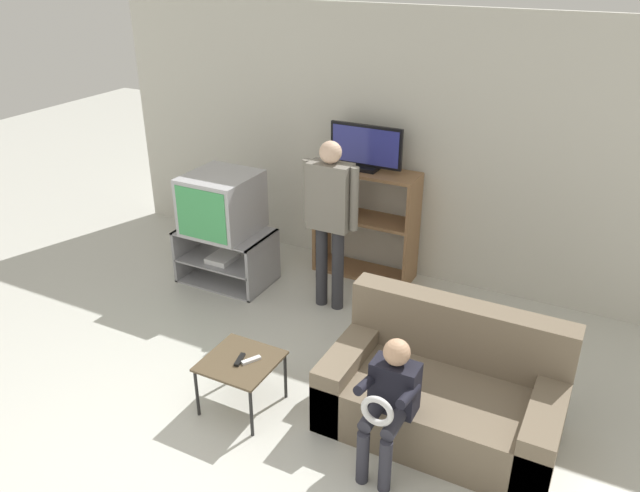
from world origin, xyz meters
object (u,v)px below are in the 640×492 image
Objects in this scene: television_flat at (366,149)px; person_seated_child at (390,397)px; television_main at (222,203)px; media_shelf at (365,222)px; snack_table at (241,365)px; tv_stand at (226,256)px; person_standing_adult at (330,211)px; couch at (443,392)px; remote_control_white at (251,360)px; remote_control_black at (240,360)px.

television_flat reaches higher than person_seated_child.
television_main and media_shelf have the same top height.
media_shelf is at bearing 91.15° from snack_table.
person_standing_adult is (1.13, 0.03, 0.70)m from tv_stand.
tv_stand is 2.84m from person_seated_child.
television_main is at bearing 128.46° from snack_table.
couch reaches higher than snack_table.
snack_table is (1.21, -1.53, 0.10)m from tv_stand.
television_main is 0.92× the size of television_flat.
remote_control_white is (0.12, -2.28, -0.15)m from media_shelf.
television_flat is (1.15, 0.77, 0.49)m from television_main.
tv_stand is at bearing -178.25° from person_standing_adult.
person_standing_adult reaches higher than couch.
couch is at bearing 6.40° from remote_control_black.
couch is (1.35, 0.49, -0.14)m from remote_control_black.
person_standing_adult reaches higher than remote_control_black.
remote_control_white is 0.16× the size of person_seated_child.
media_shelf reaches higher than couch.
snack_table is at bearing -131.93° from remote_control_white.
person_seated_child is (-0.21, -0.52, 0.26)m from couch.
media_shelf is 7.75× the size of remote_control_black.
remote_control_white is at bearing -84.38° from person_standing_adult.
television_flat is at bearing 34.33° from tv_stand.
couch is (2.56, -1.05, 0.01)m from tv_stand.
remote_control_white is at bearing 18.13° from snack_table.
couch is (1.35, 0.48, -0.09)m from snack_table.
couch is at bearing -37.25° from person_standing_adult.
television_flat reaches higher than remote_control_white.
couch is at bearing -52.11° from television_flat.
media_shelf is at bearing 127.50° from couch.
person_standing_adult is (-0.15, 1.54, 0.55)m from remote_control_white.
media_shelf is at bearing 116.97° from person_seated_child.
person_standing_adult is (-0.00, -0.74, -0.36)m from television_flat.
couch is 1.74× the size of person_seated_child.
person_standing_adult is (-0.08, 1.57, 0.55)m from remote_control_black.
couch is 0.99× the size of person_standing_adult.
person_standing_adult reaches higher than television_flat.
person_standing_adult is at bearing 79.12° from remote_control_black.
television_flat is at bearing 163.14° from media_shelf.
couch is (1.39, -1.82, -0.29)m from media_shelf.
snack_table is (1.23, -1.54, -0.46)m from television_main.
tv_stand is 0.99× the size of person_seated_child.
person_standing_adult is at bearing -90.27° from television_flat.
remote_control_white is (0.08, 0.02, 0.05)m from snack_table.
remote_control_black is (1.23, -1.55, -0.41)m from television_main.
tv_stand is at bearing -145.67° from television_flat.
television_flat reaches higher than tv_stand.
television_main is at bearing -147.29° from media_shelf.
media_shelf is 2.31m from snack_table.
media_shelf is 0.71× the size of couch.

